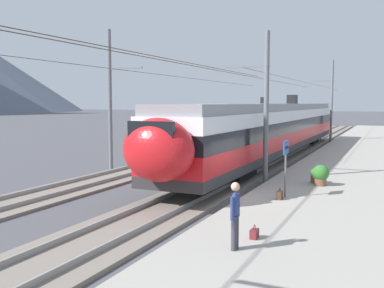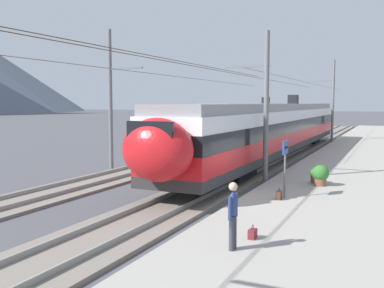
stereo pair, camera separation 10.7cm
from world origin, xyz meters
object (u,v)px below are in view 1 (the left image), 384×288
object	(u,v)px
potted_plant_by_shelter	(315,175)
potted_plant_platform_edge	(321,174)
train_near_platform	(275,127)
catenary_mast_mid	(263,105)
catenary_mast_east	(330,100)
train_far_track	(253,119)
handbag_beside_passenger	(254,234)
passenger_walking	(235,212)
handbag_near_sign	(280,195)
platform_sign	(286,156)
catenary_mast_far_side	(112,97)

from	to	relation	value
potted_plant_by_shelter	potted_plant_platform_edge	bearing A→B (deg)	-149.92
train_near_platform	catenary_mast_mid	bearing A→B (deg)	-169.42
catenary_mast_east	potted_plant_by_shelter	world-z (taller)	catenary_mast_east
train_far_track	potted_plant_by_shelter	xyz separation A→B (m)	(-23.56, -10.01, -1.57)
handbag_beside_passenger	passenger_walking	bearing A→B (deg)	170.19
handbag_near_sign	potted_plant_by_shelter	size ratio (longest dim) A/B	0.65
train_near_platform	handbag_beside_passenger	world-z (taller)	train_near_platform
catenary_mast_mid	catenary_mast_east	distance (m)	24.18
catenary_mast_east	passenger_walking	size ratio (longest dim) A/B	26.25
catenary_mast_mid	platform_sign	size ratio (longest dim) A/B	20.34
passenger_walking	handbag_near_sign	bearing A→B (deg)	2.98
catenary_mast_far_side	catenary_mast_mid	bearing A→B (deg)	-97.34
catenary_mast_mid	handbag_beside_passenger	size ratio (longest dim) A/B	116.60
catenary_mast_far_side	passenger_walking	world-z (taller)	catenary_mast_far_side
train_far_track	handbag_near_sign	distance (m)	29.17
potted_plant_platform_edge	train_near_platform	bearing A→B (deg)	24.31
train_near_platform	handbag_near_sign	distance (m)	14.26
train_far_track	passenger_walking	world-z (taller)	train_far_track
platform_sign	potted_plant_platform_edge	world-z (taller)	platform_sign
catenary_mast_east	passenger_walking	xyz separation A→B (m)	(-34.39, -2.14, -2.97)
catenary_mast_east	handbag_beside_passenger	size ratio (longest dim) A/B	116.60
catenary_mast_mid	handbag_near_sign	distance (m)	5.65
catenary_mast_mid	train_near_platform	bearing A→B (deg)	10.58
train_near_platform	catenary_mast_mid	xyz separation A→B (m)	(-9.53, -1.78, 1.58)
train_near_platform	handbag_near_sign	xyz separation A→B (m)	(-13.67, -3.61, -1.79)
train_far_track	platform_sign	xyz separation A→B (m)	(-27.14, -9.43, -0.34)
catenary_mast_mid	handbag_beside_passenger	world-z (taller)	catenary_mast_mid
catenary_mast_east	platform_sign	bearing A→B (deg)	-176.06
catenary_mast_far_side	handbag_beside_passenger	size ratio (longest dim) A/B	116.60
catenary_mast_mid	potted_plant_by_shelter	world-z (taller)	catenary_mast_mid
passenger_walking	catenary_mast_far_side	bearing A→B (deg)	45.34
catenary_mast_east	handbag_beside_passenger	distance (m)	33.62
train_near_platform	handbag_near_sign	bearing A→B (deg)	-165.20
catenary_mast_mid	catenary_mast_far_side	xyz separation A→B (m)	(1.21, 9.41, 0.42)
catenary_mast_east	potted_plant_platform_edge	world-z (taller)	catenary_mast_east
catenary_mast_mid	passenger_walking	size ratio (longest dim) A/B	26.25
platform_sign	potted_plant_platform_edge	size ratio (longest dim) A/B	2.37
catenary_mast_far_side	platform_sign	bearing A→B (deg)	-113.40
handbag_beside_passenger	catenary_mast_mid	bearing A→B (deg)	14.31
catenary_mast_mid	passenger_walking	xyz separation A→B (m)	(-10.21, -2.15, -2.59)
handbag_beside_passenger	potted_plant_platform_edge	distance (m)	8.54
potted_plant_platform_edge	catenary_mast_far_side	bearing A→B (deg)	81.41
catenary_mast_east	potted_plant_platform_edge	distance (m)	25.20
platform_sign	handbag_near_sign	distance (m)	1.51
handbag_beside_passenger	handbag_near_sign	world-z (taller)	handbag_near_sign
passenger_walking	handbag_beside_passenger	bearing A→B (deg)	-9.81
catenary_mast_mid	passenger_walking	world-z (taller)	catenary_mast_mid
catenary_mast_east	potted_plant_by_shelter	distance (m)	24.68
catenary_mast_east	catenary_mast_mid	bearing A→B (deg)	179.97
catenary_mast_far_side	potted_plant_platform_edge	xyz separation A→B (m)	(-1.85, -12.23, -3.45)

